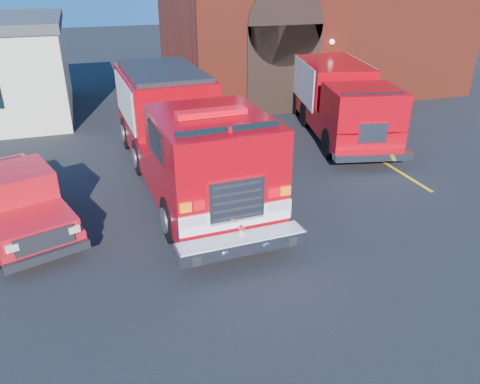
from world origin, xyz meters
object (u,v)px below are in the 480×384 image
object	(u,v)px
pickup_truck	(16,199)
fire_engine	(182,132)
fire_station	(308,9)
secondary_truck	(339,97)

from	to	relation	value
pickup_truck	fire_engine	bearing A→B (deg)	17.95
fire_station	pickup_truck	world-z (taller)	fire_station
secondary_truck	pickup_truck	bearing A→B (deg)	-159.25
fire_station	pickup_truck	distance (m)	19.53
fire_engine	pickup_truck	size ratio (longest dim) A/B	1.88
fire_station	fire_engine	distance (m)	14.99
fire_engine	secondary_truck	xyz separation A→B (m)	(7.14, 2.97, -0.18)
fire_station	fire_engine	bearing A→B (deg)	-130.46
pickup_truck	secondary_truck	xyz separation A→B (m)	(11.92, 4.52, 0.66)
fire_station	secondary_truck	xyz separation A→B (m)	(-2.44, -8.27, -2.78)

